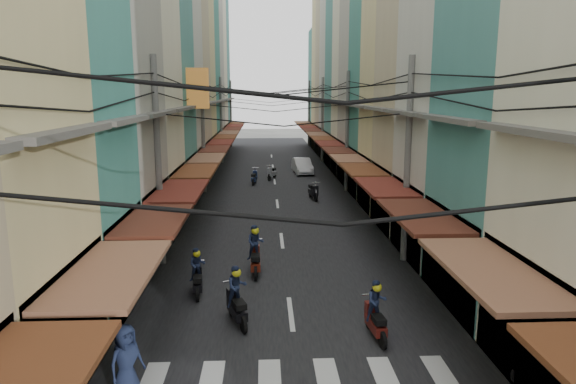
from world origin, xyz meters
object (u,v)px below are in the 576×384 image
object	(u,v)px
white_car	(302,174)
traffic_sign	(481,243)
bicycle	(467,261)
market_umbrella	(560,280)

from	to	relation	value
white_car	traffic_sign	bearing A→B (deg)	-87.88
bicycle	market_umbrella	world-z (taller)	market_umbrella
white_car	bicycle	bearing A→B (deg)	-82.32
white_car	bicycle	distance (m)	23.70
white_car	bicycle	world-z (taller)	white_car
market_umbrella	traffic_sign	distance (m)	3.23
white_car	bicycle	size ratio (longest dim) A/B	2.72
bicycle	traffic_sign	xyz separation A→B (m)	(-1.71, -5.04, 2.30)
white_car	market_umbrella	distance (m)	31.69
white_car	traffic_sign	xyz separation A→B (m)	(3.36, -28.19, 2.30)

